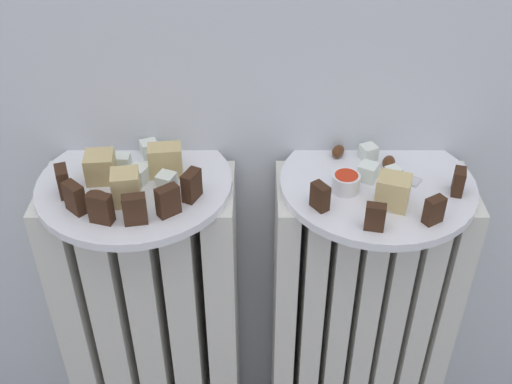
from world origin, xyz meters
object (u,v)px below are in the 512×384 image
Objects in this scene: radiator_right at (356,333)px; plate_left at (135,184)px; radiator_left at (156,334)px; jam_bowl_right at (346,182)px; plate_right at (377,184)px; fork at (405,191)px.

radiator_right is 0.46m from plate_left.
jam_bowl_right is (0.29, -0.02, 0.33)m from radiator_left.
plate_left is at bearing 175.59° from jam_bowl_right.
plate_left is 7.14× the size of jam_bowl_right.
plate_right reaches higher than radiator_right.
radiator_right is at bearing 0.00° from plate_left.
radiator_right is at bearing 141.51° from fork.
fork is (0.03, -0.03, 0.32)m from radiator_right.
plate_right is 7.14× the size of jam_bowl_right.
plate_left is 3.18× the size of fork.
radiator_left is 0.31m from plate_left.
jam_bowl_right is 0.45× the size of fork.
radiator_left is at bearing 180.00° from plate_right.
fork is at bearing -38.49° from radiator_right.
plate_right is at bearing -90.00° from radiator_right.
jam_bowl_right is at bearing -4.41° from plate_left.
jam_bowl_right is 0.08m from fork.
fork reaches higher than radiator_right.
jam_bowl_right is at bearing -154.94° from radiator_right.
jam_bowl_right is at bearing 177.43° from fork.
fork is at bearing -2.57° from jam_bowl_right.
plate_right is (0.00, -0.00, 0.31)m from radiator_right.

